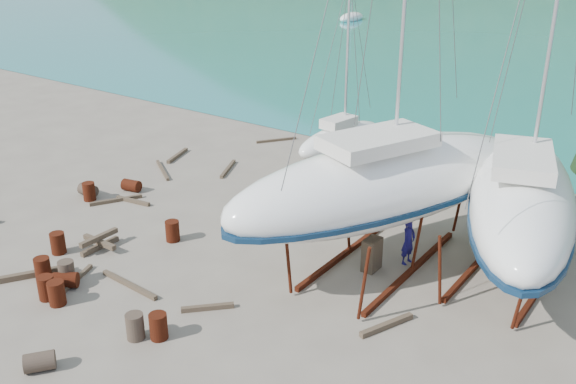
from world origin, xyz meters
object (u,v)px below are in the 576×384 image
Objects in this scene: large_sailboat_near at (384,182)px; small_sailboat_shore at (341,139)px; large_sailboat_far at (522,198)px; worker at (408,241)px.

large_sailboat_near is 2.10× the size of small_sailboat_shore.
small_sailboat_shore is (-6.61, 7.91, -1.73)m from large_sailboat_near.
large_sailboat_near is 4.89m from large_sailboat_far.
large_sailboat_far is at bearing -19.28° from small_sailboat_shore.
large_sailboat_near is at bearing -41.49° from small_sailboat_shore.
large_sailboat_far is 10.34× the size of worker.
large_sailboat_near is 11.30× the size of worker.
worker is at bearing -35.63° from small_sailboat_shore.
large_sailboat_near is 10.45m from small_sailboat_shore.
worker is (0.88, 0.61, -2.46)m from large_sailboat_near.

